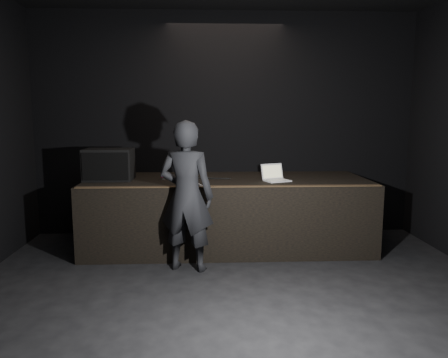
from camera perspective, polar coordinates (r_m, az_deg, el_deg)
ground at (r=3.99m, az=2.59°, el=-20.35°), size 7.00×7.00×0.00m
room_walls at (r=3.49m, az=2.81°, el=10.12°), size 6.10×7.10×3.52m
stage_riser at (r=6.38m, az=0.43°, el=-4.39°), size 4.00×1.50×1.00m
riser_lip at (r=5.58m, az=0.81°, el=-0.96°), size 3.92×0.10×0.01m
stage_monitor at (r=6.33m, az=-14.81°, el=1.85°), size 0.66×0.48×0.44m
cable at (r=6.29m, az=-3.26°, el=0.13°), size 0.90×0.20×0.02m
laptop at (r=6.12m, az=6.67°, el=0.33°), size 0.42×0.40×0.23m
beer_can at (r=6.24m, az=-7.99°, el=0.56°), size 0.06×0.06×0.14m
plastic_cup at (r=6.31m, az=-4.29°, el=0.48°), size 0.07×0.07×0.09m
wii_remote at (r=5.63m, az=-3.19°, el=-0.82°), size 0.07×0.14×0.03m
person at (r=5.36m, az=-4.91°, el=-2.25°), size 0.77×0.60×1.85m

